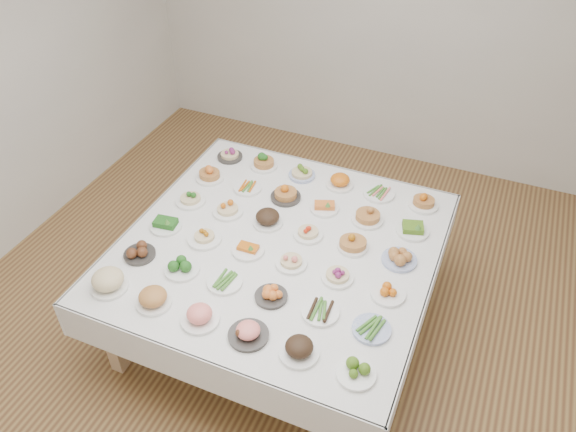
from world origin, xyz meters
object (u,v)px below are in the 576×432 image
at_px(dish_35, 424,200).
at_px(display_table, 279,252).
at_px(dish_18, 190,196).
at_px(dish_0, 108,280).

bearing_deg(dish_35, display_table, -135.42).
xyz_separation_m(dish_18, dish_35, (1.58, 0.62, 0.00)).
distance_m(dish_0, dish_35, 2.23).
distance_m(dish_0, dish_18, 0.94).
bearing_deg(dish_35, dish_0, -135.52).
relative_size(display_table, dish_0, 8.83).
xyz_separation_m(dish_0, dish_18, (0.01, 0.94, -0.01)).
height_order(dish_0, dish_18, dish_0).
height_order(dish_0, dish_35, dish_0).
bearing_deg(dish_18, display_table, -11.70).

